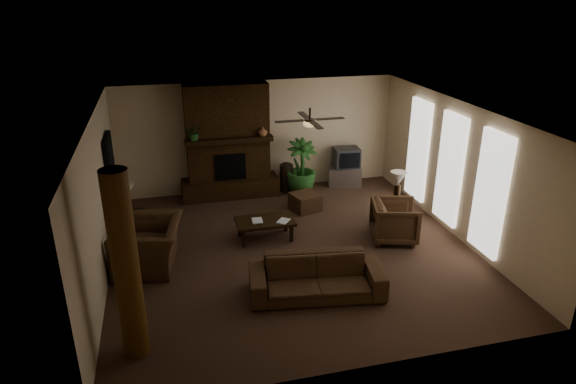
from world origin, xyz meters
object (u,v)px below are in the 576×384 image
object	(u,v)px
tv_stand	(345,176)
floor_plant	(301,178)
armchair_left	(148,238)
floor_vase	(286,175)
armchair_right	(395,219)
log_column	(126,268)
ottoman	(305,202)
sofa	(317,271)
lamp_left	(127,192)
side_table_right	(396,212)
coffee_table	(265,222)
side_table_left	(131,224)
lamp_right	(398,180)

from	to	relation	value
tv_stand	floor_plant	bearing A→B (deg)	-153.74
armchair_left	floor_vase	bearing A→B (deg)	141.83
tv_stand	armchair_right	bearing A→B (deg)	-76.71
log_column	ottoman	xyz separation A→B (m)	(3.73, 4.25, -1.20)
tv_stand	sofa	bearing A→B (deg)	-100.32
sofa	log_column	bearing A→B (deg)	-156.75
log_column	lamp_left	bearing A→B (deg)	92.99
sofa	side_table_right	size ratio (longest dim) A/B	4.14
log_column	floor_plant	size ratio (longest dim) A/B	2.01
side_table_right	coffee_table	bearing A→B (deg)	-179.44
sofa	coffee_table	world-z (taller)	sofa
tv_stand	floor_plant	size ratio (longest dim) A/B	0.61
lamp_left	armchair_left	bearing A→B (deg)	-74.36
armchair_right	ottoman	world-z (taller)	armchair_right
side_table_left	side_table_right	bearing A→B (deg)	-7.91
coffee_table	lamp_left	xyz separation A→B (m)	(-2.72, 0.80, 0.63)
floor_plant	side_table_left	bearing A→B (deg)	-160.63
coffee_table	floor_plant	size ratio (longest dim) A/B	0.86
ottoman	lamp_left	xyz separation A→B (m)	(-3.93, -0.42, 0.80)
armchair_left	ottoman	distance (m)	4.00
log_column	side_table_right	world-z (taller)	log_column
ottoman	lamp_right	xyz separation A→B (m)	(1.76, -1.15, 0.80)
lamp_left	side_table_right	size ratio (longest dim) A/B	1.18
log_column	side_table_right	bearing A→B (deg)	29.13
floor_plant	side_table_right	world-z (taller)	floor_plant
floor_vase	armchair_left	bearing A→B (deg)	-137.81
floor_plant	lamp_right	size ratio (longest dim) A/B	2.14
floor_plant	side_table_right	xyz separation A→B (m)	(1.56, -2.24, -0.11)
tv_stand	lamp_right	distance (m)	2.58
side_table_left	lamp_left	size ratio (longest dim) A/B	0.85
armchair_right	side_table_right	world-z (taller)	armchair_right
sofa	floor_plant	bearing A→B (deg)	85.96
coffee_table	sofa	bearing A→B (deg)	-79.04
armchair_left	ottoman	xyz separation A→B (m)	(3.55, 1.79, -0.39)
sofa	coffee_table	distance (m)	2.28
sofa	side_table_right	world-z (taller)	sofa
armchair_right	lamp_left	distance (m)	5.53
lamp_left	floor_vase	bearing A→B (deg)	24.42
coffee_table	lamp_right	size ratio (longest dim) A/B	1.85
log_column	armchair_left	distance (m)	2.59
armchair_right	floor_vase	bearing A→B (deg)	40.97
tv_stand	floor_plant	world-z (taller)	floor_plant
armchair_left	tv_stand	size ratio (longest dim) A/B	1.59
armchair_right	log_column	bearing A→B (deg)	130.55
coffee_table	lamp_left	bearing A→B (deg)	163.64
armchair_right	lamp_left	xyz separation A→B (m)	(-5.30, 1.49, 0.54)
armchair_left	floor_vase	distance (m)	4.61
ottoman	armchair_right	bearing A→B (deg)	-54.48
log_column	lamp_left	distance (m)	3.85
log_column	armchair_right	bearing A→B (deg)	24.58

